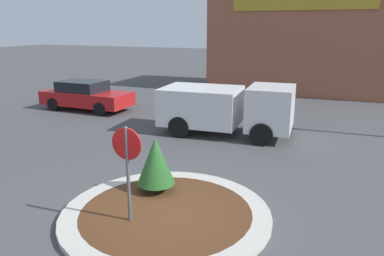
# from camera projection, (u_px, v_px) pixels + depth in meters

# --- Properties ---
(ground_plane) EXTENTS (120.00, 120.00, 0.00)m
(ground_plane) POSITION_uv_depth(u_px,v_px,m) (166.00, 216.00, 8.43)
(ground_plane) COLOR #474749
(traffic_island) EXTENTS (4.70, 4.70, 0.13)m
(traffic_island) POSITION_uv_depth(u_px,v_px,m) (166.00, 213.00, 8.42)
(traffic_island) COLOR #BCB7AD
(traffic_island) RESTS_ON ground_plane
(stop_sign) EXTENTS (0.68, 0.07, 2.20)m
(stop_sign) POSITION_uv_depth(u_px,v_px,m) (127.00, 159.00, 7.63)
(stop_sign) COLOR #4C4C51
(stop_sign) RESTS_ON ground_plane
(island_shrub) EXTENTS (0.94, 0.94, 1.39)m
(island_shrub) POSITION_uv_depth(u_px,v_px,m) (156.00, 161.00, 9.23)
(island_shrub) COLOR brown
(island_shrub) RESTS_ON traffic_island
(utility_truck) EXTENTS (5.15, 2.55, 1.97)m
(utility_truck) POSITION_uv_depth(u_px,v_px,m) (226.00, 107.00, 14.53)
(utility_truck) COLOR silver
(utility_truck) RESTS_ON ground_plane
(storefront_building) EXTENTS (11.34, 6.07, 6.24)m
(storefront_building) POSITION_uv_depth(u_px,v_px,m) (305.00, 42.00, 24.24)
(storefront_building) COLOR #93563D
(storefront_building) RESTS_ON ground_plane
(parked_sedan_red) EXTENTS (4.61, 1.99, 1.47)m
(parked_sedan_red) POSITION_uv_depth(u_px,v_px,m) (86.00, 95.00, 18.88)
(parked_sedan_red) COLOR #B21919
(parked_sedan_red) RESTS_ON ground_plane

